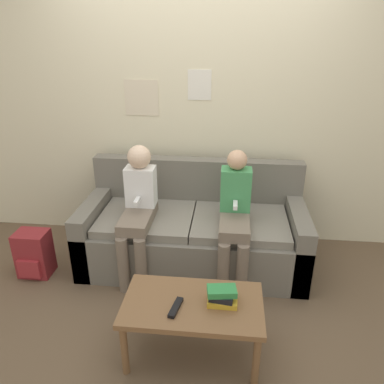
{
  "coord_description": "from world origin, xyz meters",
  "views": [
    {
      "loc": [
        0.29,
        -2.3,
        1.92
      ],
      "look_at": [
        0.0,
        0.4,
        0.73
      ],
      "focal_mm": 35.0,
      "sensor_mm": 36.0,
      "label": 1
    }
  ],
  "objects_px": {
    "person_right": "(235,213)",
    "backpack": "(34,254)",
    "tv_remote": "(176,307)",
    "coffee_table": "(193,309)",
    "person_left": "(138,206)",
    "couch": "(194,232)"
  },
  "relations": [
    {
      "from": "person_right",
      "to": "backpack",
      "type": "relative_size",
      "value": 2.69
    },
    {
      "from": "tv_remote",
      "to": "backpack",
      "type": "distance_m",
      "value": 1.53
    },
    {
      "from": "coffee_table",
      "to": "tv_remote",
      "type": "bearing_deg",
      "value": -144.24
    },
    {
      "from": "backpack",
      "to": "tv_remote",
      "type": "bearing_deg",
      "value": -30.3
    },
    {
      "from": "tv_remote",
      "to": "backpack",
      "type": "bearing_deg",
      "value": 161.12
    },
    {
      "from": "person_right",
      "to": "person_left",
      "type": "bearing_deg",
      "value": 179.45
    },
    {
      "from": "person_left",
      "to": "backpack",
      "type": "relative_size",
      "value": 2.73
    },
    {
      "from": "coffee_table",
      "to": "tv_remote",
      "type": "height_order",
      "value": "tv_remote"
    },
    {
      "from": "couch",
      "to": "person_left",
      "type": "distance_m",
      "value": 0.58
    },
    {
      "from": "couch",
      "to": "person_right",
      "type": "xyz_separation_m",
      "value": [
        0.34,
        -0.2,
        0.31
      ]
    },
    {
      "from": "coffee_table",
      "to": "backpack",
      "type": "xyz_separation_m",
      "value": [
        -1.4,
        0.7,
        -0.15
      ]
    },
    {
      "from": "couch",
      "to": "coffee_table",
      "type": "relative_size",
      "value": 2.21
    },
    {
      "from": "person_right",
      "to": "tv_remote",
      "type": "bearing_deg",
      "value": -110.34
    },
    {
      "from": "coffee_table",
      "to": "person_left",
      "type": "distance_m",
      "value": 1.04
    },
    {
      "from": "couch",
      "to": "person_right",
      "type": "distance_m",
      "value": 0.5
    },
    {
      "from": "coffee_table",
      "to": "person_left",
      "type": "height_order",
      "value": "person_left"
    },
    {
      "from": "couch",
      "to": "tv_remote",
      "type": "height_order",
      "value": "couch"
    },
    {
      "from": "coffee_table",
      "to": "person_left",
      "type": "relative_size",
      "value": 0.79
    },
    {
      "from": "couch",
      "to": "backpack",
      "type": "height_order",
      "value": "couch"
    },
    {
      "from": "coffee_table",
      "to": "tv_remote",
      "type": "distance_m",
      "value": 0.13
    },
    {
      "from": "person_right",
      "to": "couch",
      "type": "bearing_deg",
      "value": 149.29
    },
    {
      "from": "couch",
      "to": "backpack",
      "type": "xyz_separation_m",
      "value": [
        -1.3,
        -0.35,
        -0.09
      ]
    }
  ]
}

